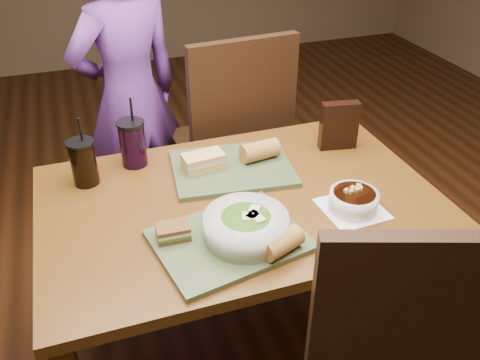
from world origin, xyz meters
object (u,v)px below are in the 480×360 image
tray_far (232,168)px  cup_cola (84,162)px  sandwich_far (203,161)px  sandwich_near (173,232)px  chip_bag (339,126)px  cup_berry (133,143)px  chair_far (235,136)px  baguette_far (260,151)px  baguette_near (282,243)px  soup_bowl (353,200)px  salad_bowl (246,225)px  dining_table (240,219)px  diner (130,97)px  tray_near (229,240)px

tray_far → cup_cola: cup_cola is taller
sandwich_far → sandwich_near: bearing=-118.4°
cup_cola → chip_bag: (0.94, -0.06, 0.01)m
sandwich_far → chip_bag: chip_bag is taller
tray_far → cup_berry: cup_berry is taller
chair_far → cup_berry: size_ratio=4.14×
baguette_far → baguette_near: bearing=-103.9°
baguette_far → cup_cola: bearing=173.6°
sandwich_near → baguette_far: (0.40, 0.34, 0.01)m
soup_bowl → baguette_far: (-0.18, 0.37, 0.02)m
sandwich_near → sandwich_far: bearing=61.6°
tray_far → salad_bowl: size_ratio=1.70×
tray_far → cup_berry: size_ratio=1.58×
chair_far → sandwich_near: size_ratio=11.34×
baguette_near → baguette_far: bearing=76.1°
salad_bowl → cup_cola: cup_cola is taller
dining_table → cup_berry: 0.48m
soup_bowl → chip_bag: (0.14, 0.38, 0.06)m
diner → sandwich_far: size_ratio=9.96×
tray_near → baguette_far: bearing=58.3°
chair_far → cup_cola: chair_far is taller
diner → chip_bag: (0.69, -0.73, 0.09)m
tray_near → salad_bowl: (0.05, -0.01, 0.05)m
baguette_near → sandwich_far: bearing=100.0°
chair_far → sandwich_near: chair_far is taller
baguette_near → soup_bowl: bearing=23.9°
cup_cola → chip_bag: size_ratio=1.34×
dining_table → sandwich_far: 0.25m
sandwich_near → tray_near: bearing=-19.2°
diner → soup_bowl: size_ratio=7.56×
dining_table → baguette_near: 0.34m
dining_table → cup_berry: (-0.29, 0.33, 0.18)m
diner → salad_bowl: bearing=76.7°
dining_table → cup_cola: (-0.47, 0.26, 0.17)m
soup_bowl → cup_berry: (-0.61, 0.51, 0.05)m
tray_far → soup_bowl: (0.29, -0.35, 0.03)m
baguette_near → baguette_far: (0.12, 0.50, 0.00)m
dining_table → soup_bowl: bearing=-29.1°
tray_far → chair_far: bearing=70.6°
tray_near → sandwich_far: bearing=85.3°
salad_bowl → cup_berry: 0.59m
salad_bowl → chair_far: bearing=73.7°
salad_bowl → baguette_near: (0.07, -0.10, -0.01)m
soup_bowl → baguette_far: 0.41m
chair_far → salad_bowl: bearing=-106.3°
cup_berry → tray_near: bearing=-70.5°
baguette_near → chip_bag: chip_bag is taller
diner → cup_berry: 0.61m
sandwich_far → baguette_near: 0.51m
sandwich_near → chip_bag: chip_bag is taller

